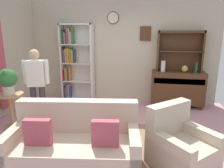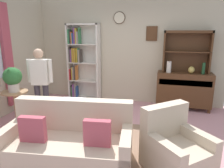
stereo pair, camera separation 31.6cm
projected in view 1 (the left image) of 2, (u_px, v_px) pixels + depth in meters
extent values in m
cube|color=#C68C93|center=(105.00, 136.00, 3.89)|extent=(5.40, 4.60, 0.02)
cube|color=#BCB299|center=(121.00, 50.00, 5.57)|extent=(5.00, 0.06, 2.80)
cylinder|color=beige|center=(113.00, 18.00, 5.36)|extent=(0.28, 0.03, 0.28)
torus|color=#382314|center=(113.00, 18.00, 5.36)|extent=(0.31, 0.02, 0.31)
cube|color=#4C2D19|center=(145.00, 33.00, 5.30)|extent=(0.28, 0.03, 0.36)
cube|color=#B24756|center=(0.00, 57.00, 4.47)|extent=(0.08, 0.24, 2.30)
cube|color=#846651|center=(113.00, 144.00, 3.56)|extent=(2.39, 1.81, 0.01)
cube|color=silver|center=(63.00, 63.00, 5.74)|extent=(0.04, 0.30, 2.10)
cube|color=silver|center=(93.00, 64.00, 5.59)|extent=(0.04, 0.30, 2.10)
cube|color=silver|center=(76.00, 24.00, 5.41)|extent=(0.90, 0.30, 0.04)
cube|color=silver|center=(79.00, 99.00, 5.92)|extent=(0.90, 0.30, 0.04)
cube|color=silver|center=(79.00, 62.00, 5.81)|extent=(0.90, 0.01, 2.10)
cube|color=silver|center=(78.00, 81.00, 5.79)|extent=(0.86, 0.30, 0.02)
cube|color=#3F3833|center=(65.00, 92.00, 5.92)|extent=(0.04, 0.16, 0.33)
cube|color=#337247|center=(67.00, 92.00, 5.92)|extent=(0.03, 0.22, 0.29)
cube|color=#723F7F|center=(68.00, 91.00, 5.90)|extent=(0.04, 0.24, 0.38)
cube|color=gray|center=(69.00, 91.00, 5.89)|extent=(0.04, 0.17, 0.39)
cube|color=#284C8C|center=(71.00, 92.00, 5.90)|extent=(0.03, 0.15, 0.31)
cube|color=silver|center=(77.00, 63.00, 5.67)|extent=(0.86, 0.30, 0.02)
cube|color=#B22D33|center=(64.00, 75.00, 5.80)|extent=(0.03, 0.23, 0.31)
cube|color=#723F7F|center=(65.00, 75.00, 5.79)|extent=(0.02, 0.11, 0.33)
cube|color=gold|center=(66.00, 74.00, 5.78)|extent=(0.03, 0.21, 0.36)
cube|color=gray|center=(68.00, 74.00, 5.78)|extent=(0.03, 0.20, 0.37)
cube|color=#3F3833|center=(69.00, 74.00, 5.77)|extent=(0.04, 0.16, 0.37)
cube|color=#CC7233|center=(70.00, 73.00, 5.76)|extent=(0.02, 0.16, 0.41)
cube|color=silver|center=(77.00, 44.00, 5.54)|extent=(0.86, 0.30, 0.02)
cube|color=#3F3833|center=(63.00, 55.00, 5.66)|extent=(0.04, 0.14, 0.43)
cube|color=#723F7F|center=(65.00, 56.00, 5.66)|extent=(0.03, 0.18, 0.36)
cube|color=gold|center=(66.00, 56.00, 5.65)|extent=(0.04, 0.16, 0.38)
cube|color=#CC7233|center=(68.00, 56.00, 5.64)|extent=(0.02, 0.16, 0.39)
cube|color=gold|center=(69.00, 56.00, 5.64)|extent=(0.03, 0.23, 0.39)
cube|color=gold|center=(71.00, 56.00, 5.63)|extent=(0.04, 0.11, 0.37)
cube|color=#337247|center=(72.00, 56.00, 5.62)|extent=(0.03, 0.11, 0.39)
cube|color=gray|center=(73.00, 56.00, 5.62)|extent=(0.03, 0.23, 0.35)
cube|color=#3F3833|center=(75.00, 56.00, 5.61)|extent=(0.03, 0.12, 0.36)
cube|color=#337247|center=(62.00, 37.00, 5.54)|extent=(0.04, 0.19, 0.38)
cube|color=#3F3833|center=(64.00, 37.00, 5.54)|extent=(0.02, 0.17, 0.35)
cube|color=#CC7233|center=(65.00, 38.00, 5.54)|extent=(0.03, 0.16, 0.32)
cube|color=#284C8C|center=(67.00, 39.00, 5.53)|extent=(0.03, 0.19, 0.29)
cube|color=#723F7F|center=(68.00, 36.00, 5.51)|extent=(0.04, 0.17, 0.43)
cube|color=gold|center=(70.00, 36.00, 5.50)|extent=(0.04, 0.17, 0.42)
cube|color=gray|center=(72.00, 38.00, 5.50)|extent=(0.04, 0.24, 0.33)
cube|color=#337247|center=(73.00, 36.00, 5.48)|extent=(0.03, 0.15, 0.43)
cube|color=#4C2D19|center=(177.00, 87.00, 5.27)|extent=(1.30, 0.45, 0.82)
cube|color=#4C2D19|center=(153.00, 105.00, 5.32)|extent=(0.06, 0.06, 0.10)
cube|color=#4C2D19|center=(202.00, 108.00, 5.11)|extent=(0.06, 0.06, 0.10)
cube|color=#4C2D19|center=(152.00, 101.00, 5.66)|extent=(0.06, 0.06, 0.10)
cube|color=#4C2D19|center=(199.00, 103.00, 5.45)|extent=(0.06, 0.06, 0.10)
cube|color=#3D2414|center=(179.00, 81.00, 5.01)|extent=(1.20, 0.01, 0.14)
cube|color=#4C2D19|center=(158.00, 51.00, 5.21)|extent=(0.04, 0.26, 1.00)
cube|color=#4C2D19|center=(202.00, 52.00, 5.03)|extent=(0.04, 0.26, 1.00)
cube|color=#4C2D19|center=(181.00, 32.00, 5.01)|extent=(1.10, 0.26, 0.06)
cube|color=#4C2D19|center=(180.00, 51.00, 5.12)|extent=(1.06, 0.26, 0.02)
cube|color=#4C2D19|center=(179.00, 51.00, 5.24)|extent=(1.10, 0.01, 1.00)
cylinder|color=beige|center=(163.00, 66.00, 5.13)|extent=(0.11, 0.11, 0.27)
ellipsoid|color=tan|center=(185.00, 69.00, 5.06)|extent=(0.15, 0.15, 0.17)
cylinder|color=#194223|center=(196.00, 67.00, 4.98)|extent=(0.07, 0.07, 0.27)
cube|color=beige|center=(75.00, 154.00, 2.93)|extent=(1.90, 1.09, 0.42)
cube|color=beige|center=(78.00, 115.00, 3.13)|extent=(1.81, 0.45, 0.48)
cube|color=beige|center=(17.00, 147.00, 2.94)|extent=(0.26, 0.86, 0.60)
cube|color=beige|center=(133.00, 149.00, 2.87)|extent=(0.26, 0.86, 0.60)
cube|color=#B74C5B|center=(38.00, 132.00, 2.73)|extent=(0.37, 0.15, 0.36)
cube|color=#B74C5B|center=(105.00, 133.00, 2.70)|extent=(0.37, 0.15, 0.36)
cube|color=white|center=(77.00, 100.00, 3.07)|extent=(0.38, 0.23, 0.00)
cube|color=beige|center=(182.00, 154.00, 2.94)|extent=(1.08, 1.08, 0.40)
cube|color=beige|center=(168.00, 118.00, 3.07)|extent=(0.67, 0.64, 0.48)
cube|color=beige|center=(168.00, 156.00, 2.76)|extent=(0.63, 0.67, 0.55)
cube|color=beige|center=(196.00, 143.00, 3.08)|extent=(0.63, 0.67, 0.55)
cylinder|color=#A87F56|center=(10.00, 94.00, 4.02)|extent=(0.52, 0.52, 0.03)
cylinder|color=#A87F56|center=(12.00, 112.00, 4.11)|extent=(0.08, 0.08, 0.69)
cylinder|color=#A87F56|center=(14.00, 127.00, 4.19)|extent=(0.36, 0.36, 0.03)
cylinder|color=beige|center=(9.00, 90.00, 3.97)|extent=(0.21, 0.21, 0.17)
sphere|color=#2D6B33|center=(7.00, 78.00, 3.91)|extent=(0.36, 0.36, 0.36)
ellipsoid|color=#2D6B33|center=(4.00, 75.00, 3.97)|extent=(0.11, 0.06, 0.25)
ellipsoid|color=#2D6B33|center=(5.00, 77.00, 3.78)|extent=(0.11, 0.06, 0.25)
ellipsoid|color=#2D6B33|center=(5.00, 77.00, 3.78)|extent=(0.11, 0.06, 0.25)
cylinder|color=#38333D|center=(34.00, 105.00, 4.30)|extent=(0.15, 0.15, 0.82)
cylinder|color=#38333D|center=(43.00, 105.00, 4.31)|extent=(0.15, 0.15, 0.82)
cube|color=silver|center=(36.00, 73.00, 4.14)|extent=(0.38, 0.28, 0.52)
sphere|color=tan|center=(34.00, 54.00, 4.05)|extent=(0.24, 0.24, 0.20)
cylinder|color=silver|center=(24.00, 72.00, 4.12)|extent=(0.10, 0.10, 0.48)
cylinder|color=silver|center=(47.00, 72.00, 4.15)|extent=(0.10, 0.10, 0.48)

